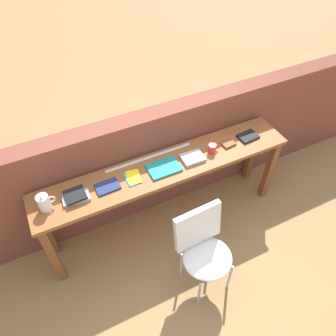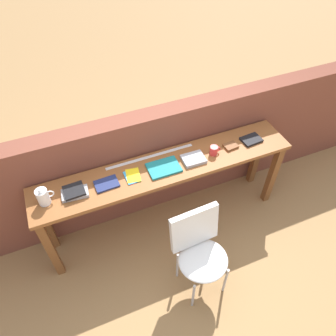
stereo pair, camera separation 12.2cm
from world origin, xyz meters
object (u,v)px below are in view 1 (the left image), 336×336
chair_white_moulded (204,247)px  magazine_cycling (107,187)px  book_open_centre (164,168)px  book_repair_rightmost (248,136)px  pitcher_white (44,202)px  pamphlet_pile_colourful (133,178)px  book_stack_leftmost (76,197)px  mug (212,148)px  leather_journal_brown (228,144)px

chair_white_moulded → magazine_cycling: size_ratio=4.34×
book_open_centre → book_repair_rightmost: 0.95m
pitcher_white → magazine_cycling: size_ratio=0.90×
pamphlet_pile_colourful → book_open_centre: 0.30m
chair_white_moulded → pamphlet_pile_colourful: (-0.35, 0.71, 0.36)m
pitcher_white → book_stack_leftmost: (0.25, -0.01, -0.05)m
pitcher_white → book_open_centre: size_ratio=0.63×
book_stack_leftmost → book_repair_rightmost: book_stack_leftmost is taller
magazine_cycling → pamphlet_pile_colourful: bearing=-2.7°
book_stack_leftmost → pitcher_white: bearing=178.6°
chair_white_moulded → mug: mug is taller
pitcher_white → book_repair_rightmost: pitcher_white is taller
pitcher_white → book_stack_leftmost: pitcher_white is taller
book_open_centre → book_stack_leftmost: bearing=179.6°
chair_white_moulded → magazine_cycling: 0.99m
pitcher_white → mug: pitcher_white is taller
chair_white_moulded → book_repair_rightmost: bearing=38.8°
book_stack_leftmost → book_repair_rightmost: size_ratio=1.21×
chair_white_moulded → book_stack_leftmost: 1.18m
magazine_cycling → book_repair_rightmost: (1.49, 0.01, 0.00)m
magazine_cycling → mug: bearing=-3.0°
chair_white_moulded → magazine_cycling: bearing=129.4°
pitcher_white → pamphlet_pile_colourful: (0.76, -0.01, -0.07)m
mug → book_stack_leftmost: bearing=179.5°
chair_white_moulded → book_repair_rightmost: book_repair_rightmost is taller
chair_white_moulded → magazine_cycling: (-0.59, 0.71, 0.36)m
chair_white_moulded → mug: bearing=56.5°
magazine_cycling → book_open_centre: book_open_centre is taller
book_open_centre → book_repair_rightmost: size_ratio=1.50×
chair_white_moulded → pitcher_white: pitcher_white is taller
leather_journal_brown → magazine_cycling: bearing=174.9°
magazine_cycling → mug: 1.05m
book_open_centre → magazine_cycling: bearing=179.0°
pitcher_white → book_repair_rightmost: 2.01m
chair_white_moulded → pitcher_white: (-1.11, 0.72, 0.43)m
book_open_centre → mug: mug is taller
book_open_centre → book_repair_rightmost: (0.95, 0.02, 0.00)m
chair_white_moulded → mug: size_ratio=8.10×
pitcher_white → leather_journal_brown: bearing=0.1°
magazine_cycling → book_repair_rightmost: size_ratio=1.05×
leather_journal_brown → pitcher_white: bearing=174.7°
book_stack_leftmost → book_repair_rightmost: (1.76, 0.01, -0.01)m
magazine_cycling → pamphlet_pile_colourful: size_ratio=1.08×
leather_journal_brown → book_repair_rightmost: book_repair_rightmost is taller
pamphlet_pile_colourful → book_open_centre: bearing=-1.8°
book_stack_leftmost → mug: bearing=-0.5°
pitcher_white → magazine_cycling: bearing=-0.4°
pitcher_white → book_repair_rightmost: (2.01, 0.01, -0.06)m
book_open_centre → mug: (0.51, -0.00, 0.03)m
book_stack_leftmost → pamphlet_pile_colourful: size_ratio=1.25×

